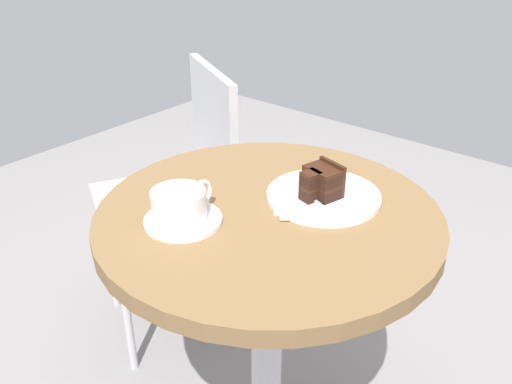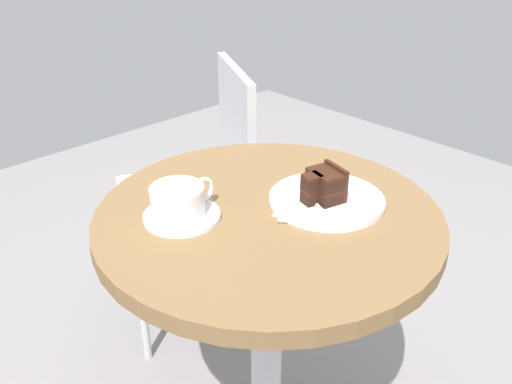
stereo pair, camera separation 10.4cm
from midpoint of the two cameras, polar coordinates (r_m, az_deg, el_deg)
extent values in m
cylinder|color=brown|center=(1.07, -1.49, -2.81)|extent=(0.68, 0.68, 0.03)
cylinder|color=silver|center=(1.29, -1.28, -16.58)|extent=(0.07, 0.07, 0.68)
cylinder|color=white|center=(1.04, -10.55, -3.02)|extent=(0.15, 0.15, 0.01)
cylinder|color=white|center=(1.02, -11.05, -1.45)|extent=(0.10, 0.10, 0.06)
cylinder|color=beige|center=(1.01, -11.19, -0.08)|extent=(0.09, 0.09, 0.00)
torus|color=white|center=(1.05, -8.59, -0.22)|extent=(0.06, 0.01, 0.06)
cube|color=silver|center=(1.03, -8.21, -2.71)|extent=(0.07, 0.06, 0.00)
ellipsoid|color=silver|center=(0.99, -8.53, -4.14)|extent=(0.02, 0.02, 0.00)
cylinder|color=white|center=(1.10, 4.44, -0.50)|extent=(0.23, 0.23, 0.01)
cube|color=black|center=(1.09, 4.30, 0.16)|extent=(0.07, 0.08, 0.02)
cube|color=black|center=(1.07, 2.94, -0.32)|extent=(0.04, 0.04, 0.02)
cube|color=#381C0F|center=(1.08, 4.33, 0.87)|extent=(0.07, 0.08, 0.01)
cube|color=#381C0F|center=(1.06, 2.96, 0.40)|extent=(0.04, 0.04, 0.01)
cube|color=black|center=(1.07, 4.36, 1.59)|extent=(0.07, 0.08, 0.02)
cube|color=black|center=(1.05, 2.98, 1.13)|extent=(0.04, 0.04, 0.02)
cube|color=#381C0F|center=(1.07, 4.38, 2.32)|extent=(0.07, 0.08, 0.01)
cube|color=#381C0F|center=(1.05, 3.00, 1.86)|extent=(0.04, 0.04, 0.01)
cube|color=#381C0F|center=(1.09, 5.30, 1.52)|extent=(0.03, 0.07, 0.07)
cube|color=silver|center=(1.08, 2.87, -0.48)|extent=(0.05, 0.10, 0.00)
cube|color=silver|center=(1.14, 1.29, 0.99)|extent=(0.03, 0.04, 0.00)
cube|color=tan|center=(1.09, 3.08, -1.04)|extent=(0.19, 0.19, 0.00)
cube|color=tan|center=(1.08, 2.99, -1.39)|extent=(0.18, 0.18, 0.00)
cylinder|color=#BCBCC1|center=(1.92, -16.74, -6.02)|extent=(0.02, 0.02, 0.45)
cylinder|color=#BCBCC1|center=(1.66, -15.31, -11.93)|extent=(0.02, 0.02, 0.45)
cylinder|color=#BCBCC1|center=(1.96, -7.38, -4.22)|extent=(0.02, 0.02, 0.45)
cylinder|color=#BCBCC1|center=(1.70, -4.41, -9.65)|extent=(0.02, 0.02, 0.45)
cube|color=#BCBCC1|center=(1.67, -11.71, -1.17)|extent=(0.51, 0.51, 0.02)
cube|color=#BCBCC1|center=(1.62, -6.32, 6.23)|extent=(0.19, 0.33, 0.39)
camera|label=1|loc=(0.05, -92.86, -1.53)|focal=38.00mm
camera|label=2|loc=(0.05, 87.14, 1.53)|focal=38.00mm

